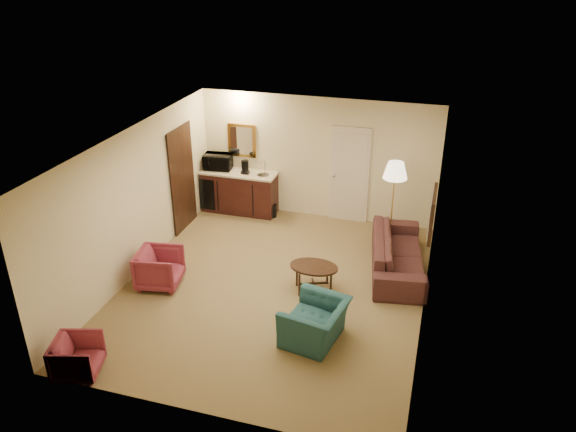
# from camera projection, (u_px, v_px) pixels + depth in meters

# --- Properties ---
(ground) EXTENTS (6.00, 6.00, 0.00)m
(ground) POSITION_uv_depth(u_px,v_px,m) (274.00, 287.00, 9.64)
(ground) COLOR olive
(ground) RESTS_ON ground
(room_walls) EXTENTS (5.02, 6.01, 2.61)m
(room_walls) POSITION_uv_depth(u_px,v_px,m) (281.00, 178.00, 9.59)
(room_walls) COLOR beige
(room_walls) RESTS_ON ground
(wetbar_cabinet) EXTENTS (1.64, 0.58, 0.92)m
(wetbar_cabinet) POSITION_uv_depth(u_px,v_px,m) (240.00, 192.00, 12.21)
(wetbar_cabinet) COLOR #341510
(wetbar_cabinet) RESTS_ON ground
(sofa) EXTENTS (1.00, 2.34, 0.88)m
(sofa) POSITION_uv_depth(u_px,v_px,m) (398.00, 248.00, 9.99)
(sofa) COLOR black
(sofa) RESTS_ON ground
(teal_armchair) EXTENTS (0.78, 1.04, 0.83)m
(teal_armchair) POSITION_uv_depth(u_px,v_px,m) (315.00, 316.00, 8.19)
(teal_armchair) COLOR #1E4A4C
(teal_armchair) RESTS_ON ground
(rose_chair_near) EXTENTS (0.77, 0.81, 0.73)m
(rose_chair_near) POSITION_uv_depth(u_px,v_px,m) (159.00, 266.00, 9.56)
(rose_chair_near) COLOR #8C2D43
(rose_chair_near) RESTS_ON ground
(rose_chair_far) EXTENTS (0.70, 0.72, 0.61)m
(rose_chair_far) POSITION_uv_depth(u_px,v_px,m) (77.00, 355.00, 7.58)
(rose_chair_far) COLOR #8C2D43
(rose_chair_far) RESTS_ON ground
(coffee_table) EXTENTS (0.97, 0.82, 0.47)m
(coffee_table) POSITION_uv_depth(u_px,v_px,m) (314.00, 278.00, 9.48)
(coffee_table) COLOR #311B10
(coffee_table) RESTS_ON ground
(floor_lamp) EXTENTS (0.50, 0.50, 1.71)m
(floor_lamp) POSITION_uv_depth(u_px,v_px,m) (392.00, 204.00, 10.67)
(floor_lamp) COLOR gold
(floor_lamp) RESTS_ON ground
(waste_bin) EXTENTS (0.24, 0.24, 0.28)m
(waste_bin) POSITION_uv_depth(u_px,v_px,m) (272.00, 211.00, 12.10)
(waste_bin) COLOR black
(waste_bin) RESTS_ON ground
(microwave) EXTENTS (0.63, 0.41, 0.40)m
(microwave) POSITION_uv_depth(u_px,v_px,m) (218.00, 160.00, 12.11)
(microwave) COLOR black
(microwave) RESTS_ON wetbar_cabinet
(coffee_maker) EXTENTS (0.16, 0.16, 0.29)m
(coffee_maker) POSITION_uv_depth(u_px,v_px,m) (245.00, 167.00, 11.88)
(coffee_maker) COLOR black
(coffee_maker) RESTS_ON wetbar_cabinet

